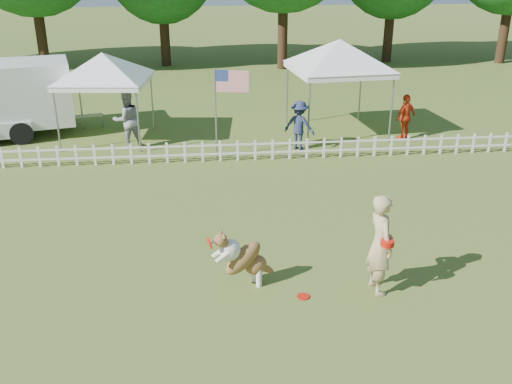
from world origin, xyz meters
The scene contains 12 objects.
ground centered at (0.00, 0.00, 0.00)m, with size 120.00×120.00×0.00m, color #3D591C.
picket_fence centered at (0.00, 7.00, 0.30)m, with size 22.00×0.08×0.60m, color silver, non-canonical shape.
handler centered at (1.72, -0.04, 0.91)m, with size 0.66×0.43×1.82m, color tan.
dog centered at (-0.59, 0.30, 0.57)m, with size 1.11×0.37×1.14m, color brown, non-canonical shape.
frisbee_on_turf centered at (0.40, -0.15, 0.01)m, with size 0.22×0.22×0.02m, color red.
canopy_tent_left centered at (-4.16, 9.38, 1.34)m, with size 2.59×2.59×2.68m, color white, non-canonical shape.
canopy_tent_right centered at (3.14, 9.44, 1.48)m, with size 2.87×2.87×2.96m, color white, non-canonical shape.
cargo_trailer centered at (-7.61, 10.13, 1.20)m, with size 5.45×2.40×2.40m, color silver, non-canonical shape.
flag_pole centered at (-0.83, 7.30, 1.30)m, with size 1.00×0.10×2.60m, color gray, non-canonical shape.
spectator_a centered at (-3.48, 8.54, 0.87)m, with size 0.84×0.66×1.74m, color gray.
spectator_b centered at (1.67, 7.90, 0.74)m, with size 0.95×0.55×1.48m, color #222C49.
spectator_c centered at (5.19, 8.59, 0.72)m, with size 0.84×0.35×1.44m, color red.
Camera 1 is at (-1.23, -8.40, 5.47)m, focal length 40.00 mm.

